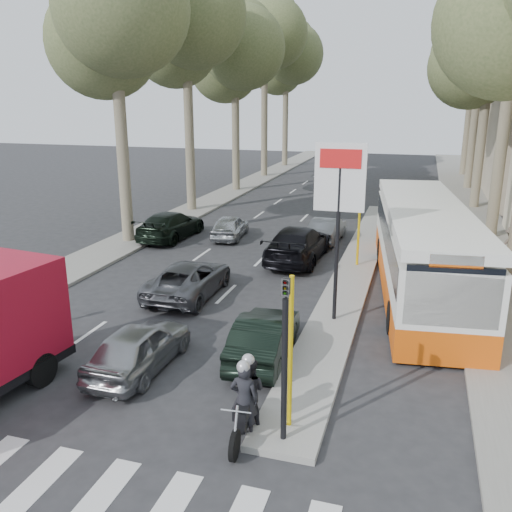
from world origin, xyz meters
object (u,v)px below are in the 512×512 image
at_px(dark_hatchback, 264,336).
at_px(motorcycle, 246,398).
at_px(silver_hatchback, 139,347).
at_px(city_bus, 423,246).

height_order(dark_hatchback, motorcycle, motorcycle).
distance_m(silver_hatchback, motorcycle, 3.95).
bearing_deg(city_bus, silver_hatchback, -136.69).
bearing_deg(silver_hatchback, city_bus, -128.92).
height_order(silver_hatchback, dark_hatchback, silver_hatchback).
xyz_separation_m(silver_hatchback, city_bus, (6.89, 8.31, 1.07)).
relative_size(silver_hatchback, motorcycle, 1.79).
bearing_deg(city_bus, motorcycle, -115.49).
bearing_deg(city_bus, dark_hatchback, -127.54).
distance_m(dark_hatchback, city_bus, 7.89).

